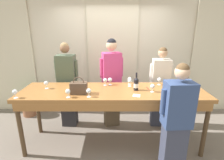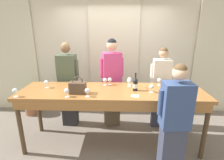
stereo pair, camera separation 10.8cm
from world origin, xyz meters
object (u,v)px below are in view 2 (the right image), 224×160
object	(u,v)px
wine_glass_by_bottle	(87,91)
potted_plant	(31,101)
wine_glass_back_left	(152,87)
guest_olive_jacket	(68,85)
wine_glass_center_left	(15,91)
wine_glass_center_right	(105,80)
wine_bottle	(135,84)
wine_glass_front_mid	(129,80)
wine_glass_near_host	(46,83)
host_pouring	(174,123)
wine_glass_front_right	(159,80)
wine_glass_front_left	(170,89)
guest_cream_sweater	(161,88)
guest_pink_top	(112,82)
handbag	(78,87)
wine_glass_back_right	(67,91)
tasting_bar	(112,96)
wine_glass_center_mid	(129,81)
wine_glass_back_mid	(110,80)

from	to	relation	value
wine_glass_by_bottle	potted_plant	world-z (taller)	wine_glass_by_bottle
wine_glass_back_left	guest_olive_jacket	size ratio (longest dim) A/B	0.08
wine_glass_center_left	wine_glass_center_right	xyz separation A→B (m)	(1.30, 0.57, 0.00)
wine_bottle	wine_glass_front_mid	xyz separation A→B (m)	(-0.08, 0.30, -0.02)
wine_glass_near_host	wine_bottle	bearing A→B (deg)	-2.75
wine_glass_center_left	guest_olive_jacket	xyz separation A→B (m)	(0.52, 0.97, -0.23)
host_pouring	wine_glass_center_right	bearing A→B (deg)	137.61
wine_glass_front_right	potted_plant	world-z (taller)	wine_glass_front_right
wine_glass_front_left	guest_cream_sweater	distance (m)	0.85
guest_olive_jacket	guest_pink_top	distance (m)	0.90
wine_glass_front_left	guest_olive_jacket	size ratio (longest dim) A/B	0.08
wine_glass_front_right	wine_glass_near_host	bearing A→B (deg)	-174.30
wine_glass_back_left	potted_plant	bearing A→B (deg)	156.56
wine_bottle	wine_glass_back_left	distance (m)	0.27
handbag	wine_glass_center_right	world-z (taller)	handbag
wine_glass_near_host	host_pouring	world-z (taller)	host_pouring
wine_glass_front_left	wine_glass_front_mid	xyz separation A→B (m)	(-0.60, 0.47, 0.00)
wine_glass_back_right	tasting_bar	bearing A→B (deg)	23.27
handbag	potted_plant	world-z (taller)	handbag
wine_glass_center_left	guest_olive_jacket	size ratio (longest dim) A/B	0.08
handbag	host_pouring	distance (m)	1.50
wine_glass_near_host	wine_glass_center_right	bearing A→B (deg)	9.56
wine_glass_front_right	wine_glass_by_bottle	distance (m)	1.32
wine_glass_front_right	guest_olive_jacket	world-z (taller)	guest_olive_jacket
guest_olive_jacket	wine_glass_front_right	bearing A→B (deg)	-11.76
wine_glass_by_bottle	guest_pink_top	bearing A→B (deg)	69.89
tasting_bar	wine_glass_back_right	bearing A→B (deg)	-156.73
wine_bottle	wine_glass_near_host	bearing A→B (deg)	177.25
wine_glass_center_mid	wine_glass_center_right	world-z (taller)	same
guest_olive_jacket	guest_pink_top	world-z (taller)	guest_pink_top
guest_olive_jacket	wine_glass_center_right	bearing A→B (deg)	-26.68
wine_glass_center_right	wine_glass_front_right	bearing A→B (deg)	1.69
wine_glass_back_mid	wine_glass_near_host	xyz separation A→B (m)	(-1.08, -0.20, 0.00)
tasting_bar	wine_glass_near_host	size ratio (longest dim) A/B	22.87
wine_bottle	guest_olive_jacket	distance (m)	1.47
tasting_bar	wine_glass_back_mid	size ratio (longest dim) A/B	22.87
wine_glass_center_left	wine_glass_center_mid	size ratio (longest dim) A/B	1.00
wine_glass_front_mid	guest_pink_top	size ratio (longest dim) A/B	0.07
wine_glass_front_mid	wine_glass_center_mid	xyz separation A→B (m)	(-0.01, -0.11, 0.00)
wine_glass_center_left	wine_glass_near_host	bearing A→B (deg)	52.56
wine_glass_by_bottle	potted_plant	bearing A→B (deg)	140.39
tasting_bar	wine_glass_back_left	bearing A→B (deg)	-5.38
wine_glass_front_right	wine_glass_center_left	bearing A→B (deg)	-165.15
wine_glass_center_mid	wine_glass_front_mid	bearing A→B (deg)	85.57
wine_glass_center_mid	wine_glass_near_host	bearing A→B (deg)	-175.28
wine_glass_by_bottle	guest_cream_sweater	size ratio (longest dim) A/B	0.08
host_pouring	potted_plant	bearing A→B (deg)	148.95
wine_glass_front_right	wine_glass_near_host	distance (m)	1.97
guest_olive_jacket	guest_cream_sweater	distance (m)	1.88
wine_glass_back_right	wine_glass_by_bottle	bearing A→B (deg)	3.75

